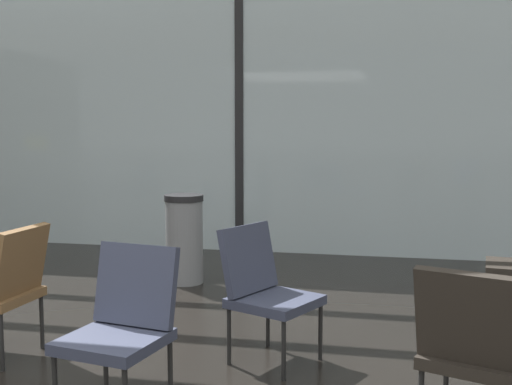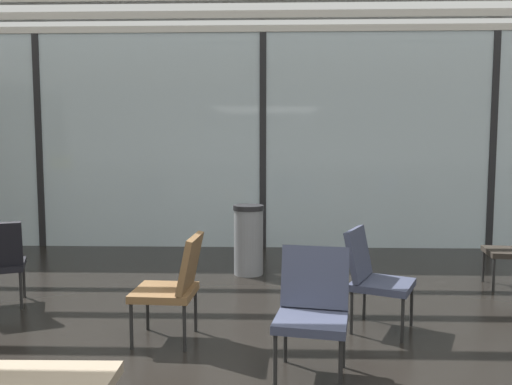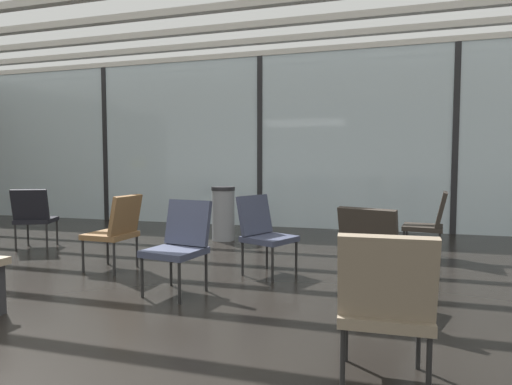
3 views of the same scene
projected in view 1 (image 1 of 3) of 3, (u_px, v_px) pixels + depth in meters
name	position (u px, v px, depth m)	size (l,w,h in m)	color
glass_curtain_wall	(240.00, 115.00, 7.57)	(14.00, 0.08, 3.30)	silver
window_mullion_1	(240.00, 115.00, 7.57)	(0.10, 0.12, 3.30)	black
parked_airplane	(322.00, 103.00, 11.67)	(11.04, 3.93, 3.93)	#B2BCD6
lounge_chair_2	(123.00, 319.00, 3.32)	(0.57, 0.61, 0.87)	#33384C
lounge_chair_4	(475.00, 344.00, 2.93)	(0.63, 0.66, 0.87)	#28231E
lounge_chair_5	(264.00, 285.00, 4.04)	(0.68, 0.66, 0.87)	#33384C
lounge_chair_7	(5.00, 284.00, 4.07)	(0.55, 0.51, 0.87)	brown
trash_bin	(184.00, 239.00, 6.07)	(0.38, 0.38, 0.86)	slate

